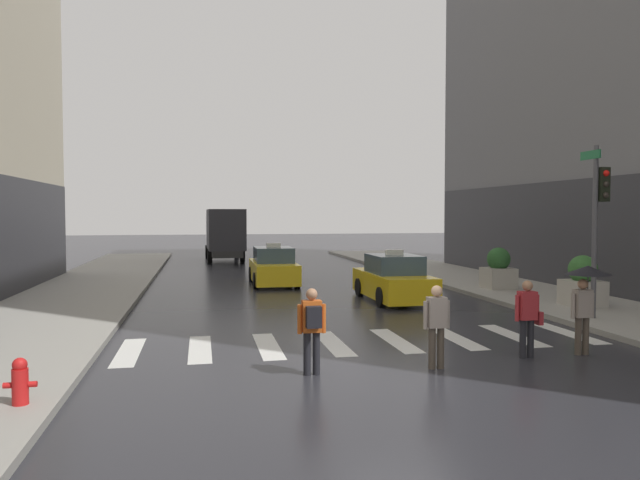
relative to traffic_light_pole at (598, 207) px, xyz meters
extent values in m
plane|color=#26262B|center=(-7.02, -4.08, -3.26)|extent=(160.00, 160.00, 0.00)
cube|color=silver|center=(-12.42, -1.08, -3.25)|extent=(0.50, 2.80, 0.01)
cube|color=silver|center=(-10.87, -1.08, -3.25)|extent=(0.50, 2.80, 0.01)
cube|color=silver|center=(-9.33, -1.08, -3.25)|extent=(0.50, 2.80, 0.01)
cube|color=silver|center=(-7.79, -1.08, -3.25)|extent=(0.50, 2.80, 0.01)
cube|color=silver|center=(-6.24, -1.08, -3.25)|extent=(0.50, 2.80, 0.01)
cube|color=silver|center=(-4.70, -1.08, -3.25)|extent=(0.50, 2.80, 0.01)
cube|color=silver|center=(-3.16, -1.08, -3.25)|extent=(0.50, 2.80, 0.01)
cube|color=silver|center=(-1.62, -1.08, -3.25)|extent=(0.50, 2.80, 0.01)
cube|color=#2D2D33|center=(3.43, 2.81, -1.06)|extent=(0.10, 31.36, 4.40)
cylinder|color=#47474C|center=(-0.10, 0.00, -0.71)|extent=(0.14, 0.14, 4.80)
cube|color=black|center=(0.12, 0.00, 0.62)|extent=(0.30, 0.26, 0.95)
sphere|color=red|center=(0.12, -0.14, 0.92)|extent=(0.17, 0.17, 0.17)
sphere|color=#28231E|center=(0.12, -0.14, 0.62)|extent=(0.17, 0.17, 0.17)
sphere|color=#28231E|center=(0.12, -0.14, 0.32)|extent=(0.17, 0.17, 0.17)
cube|color=#196638|center=(-0.15, 0.18, 1.44)|extent=(0.04, 0.84, 0.24)
cube|color=yellow|center=(-4.18, 5.32, -2.70)|extent=(1.82, 4.51, 0.84)
cube|color=#384C5B|center=(-4.18, 5.22, -1.96)|extent=(1.61, 2.11, 0.64)
cube|color=silver|center=(-4.18, 5.22, -1.55)|extent=(0.60, 0.24, 0.18)
cylinder|color=black|center=(-5.04, 6.66, -2.93)|extent=(0.22, 0.66, 0.66)
cylinder|color=black|center=(-3.33, 6.67, -2.93)|extent=(0.22, 0.66, 0.66)
cylinder|color=black|center=(-5.03, 3.96, -2.93)|extent=(0.22, 0.66, 0.66)
cylinder|color=black|center=(-3.32, 3.97, -2.93)|extent=(0.22, 0.66, 0.66)
cube|color=#F2EAB2|center=(-4.82, 7.58, -2.65)|extent=(0.20, 0.04, 0.14)
cube|color=#F2EAB2|center=(-3.56, 7.59, -2.65)|extent=(0.20, 0.04, 0.14)
cube|color=yellow|center=(-7.77, 10.97, -2.70)|extent=(1.86, 4.52, 0.84)
cube|color=#384C5B|center=(-7.77, 10.87, -1.96)|extent=(1.63, 2.12, 0.64)
cube|color=silver|center=(-7.77, 10.87, -1.55)|extent=(0.60, 0.25, 0.18)
cylinder|color=black|center=(-8.60, 12.33, -2.93)|extent=(0.23, 0.66, 0.66)
cylinder|color=black|center=(-6.89, 12.31, -2.93)|extent=(0.23, 0.66, 0.66)
cylinder|color=black|center=(-8.64, 9.63, -2.93)|extent=(0.23, 0.66, 0.66)
cylinder|color=black|center=(-6.93, 9.61, -2.93)|extent=(0.23, 0.66, 0.66)
cube|color=#F2EAB2|center=(-8.37, 13.24, -2.65)|extent=(0.20, 0.04, 0.14)
cube|color=#F2EAB2|center=(-7.11, 13.23, -2.65)|extent=(0.20, 0.04, 0.14)
cube|color=#2D2D2D|center=(-9.35, 23.99, -2.61)|extent=(1.94, 6.64, 0.40)
cube|color=silver|center=(-9.42, 27.29, -1.36)|extent=(2.14, 1.84, 2.10)
cube|color=#384C5B|center=(-9.44, 28.21, -0.99)|extent=(1.89, 0.08, 0.95)
cube|color=#2D2D33|center=(-9.33, 23.09, -1.16)|extent=(2.30, 4.85, 2.50)
cylinder|color=black|center=(-10.42, 27.06, -2.81)|extent=(0.30, 0.91, 0.90)
cylinder|color=black|center=(-8.42, 27.11, -2.81)|extent=(0.30, 0.91, 0.90)
cylinder|color=black|center=(-10.32, 22.53, -2.81)|extent=(0.30, 0.91, 0.90)
cylinder|color=black|center=(-8.32, 22.57, -2.81)|extent=(0.30, 0.91, 0.90)
cylinder|color=#473D33|center=(-2.83, -3.25, -2.85)|extent=(0.14, 0.14, 0.82)
cylinder|color=#473D33|center=(-2.65, -3.25, -2.85)|extent=(0.14, 0.14, 0.82)
cube|color=gray|center=(-2.74, -3.25, -2.14)|extent=(0.36, 0.24, 0.60)
sphere|color=#9E7051|center=(-2.74, -3.25, -1.72)|extent=(0.22, 0.22, 0.22)
cylinder|color=gray|center=(-2.97, -3.25, -2.19)|extent=(0.09, 0.09, 0.55)
cylinder|color=gray|center=(-2.51, -3.25, -2.19)|extent=(0.09, 0.09, 0.55)
cylinder|color=#4C4C4C|center=(-2.62, -3.25, -1.84)|extent=(0.02, 0.02, 1.00)
cone|color=black|center=(-2.62, -3.25, -1.42)|extent=(0.96, 0.96, 0.20)
cylinder|color=black|center=(-8.88, -3.70, -2.85)|extent=(0.14, 0.14, 0.82)
cylinder|color=black|center=(-8.70, -3.70, -2.85)|extent=(0.14, 0.14, 0.82)
cube|color=#BF5119|center=(-8.79, -3.70, -2.14)|extent=(0.36, 0.24, 0.60)
sphere|color=#9E7051|center=(-8.79, -3.70, -1.72)|extent=(0.22, 0.22, 0.22)
cylinder|color=#BF5119|center=(-9.02, -3.70, -2.19)|extent=(0.09, 0.09, 0.55)
cylinder|color=#BF5119|center=(-8.56, -3.70, -2.19)|extent=(0.09, 0.09, 0.55)
cube|color=black|center=(-8.79, -3.92, -2.12)|extent=(0.28, 0.18, 0.40)
cylinder|color=black|center=(-4.16, -3.29, -2.85)|extent=(0.14, 0.14, 0.82)
cylinder|color=black|center=(-3.98, -3.29, -2.85)|extent=(0.14, 0.14, 0.82)
cube|color=maroon|center=(-4.07, -3.29, -2.14)|extent=(0.36, 0.24, 0.60)
sphere|color=#9E7051|center=(-4.07, -3.29, -1.72)|extent=(0.22, 0.22, 0.22)
cylinder|color=maroon|center=(-4.30, -3.29, -2.19)|extent=(0.09, 0.09, 0.55)
cylinder|color=maroon|center=(-3.84, -3.29, -2.19)|extent=(0.09, 0.09, 0.55)
cube|color=maroon|center=(-3.79, -3.29, -2.42)|extent=(0.10, 0.20, 0.28)
cylinder|color=#473D33|center=(-6.38, -3.73, -2.85)|extent=(0.14, 0.14, 0.82)
cylinder|color=#473D33|center=(-6.20, -3.73, -2.85)|extent=(0.14, 0.14, 0.82)
cube|color=gray|center=(-6.29, -3.73, -2.14)|extent=(0.36, 0.24, 0.60)
sphere|color=tan|center=(-6.29, -3.73, -1.72)|extent=(0.22, 0.22, 0.22)
cylinder|color=gray|center=(-6.52, -3.73, -2.19)|extent=(0.09, 0.09, 0.55)
cylinder|color=gray|center=(-6.06, -3.73, -2.19)|extent=(0.09, 0.09, 0.55)
cylinder|color=red|center=(-13.55, -5.01, -2.83)|extent=(0.24, 0.24, 0.55)
sphere|color=red|center=(-13.55, -5.01, -2.50)|extent=(0.22, 0.22, 0.22)
cylinder|color=red|center=(-13.73, -5.01, -2.80)|extent=(0.12, 0.09, 0.09)
cylinder|color=red|center=(-13.37, -5.01, -2.80)|extent=(0.12, 0.09, 0.09)
cube|color=#A8A399|center=(1.04, 2.09, -2.71)|extent=(1.10, 1.10, 0.80)
sphere|color=#33662D|center=(1.04, 2.09, -1.96)|extent=(0.90, 0.90, 0.90)
cube|color=#A8A399|center=(0.56, 6.65, -2.71)|extent=(1.10, 1.10, 0.80)
sphere|color=#285628|center=(0.56, 6.65, -1.96)|extent=(0.90, 0.90, 0.90)
camera|label=1|loc=(-10.82, -14.67, -0.21)|focal=33.38mm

